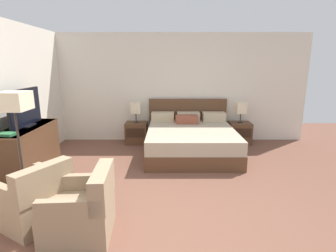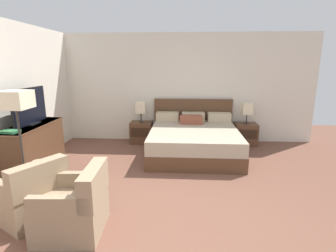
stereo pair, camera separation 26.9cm
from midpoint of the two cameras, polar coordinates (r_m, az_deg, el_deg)
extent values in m
plane|color=brown|center=(3.11, -1.15, -22.86)|extent=(11.22, 11.22, 0.00)
cube|color=silver|center=(6.30, -0.36, 8.21)|extent=(6.45, 0.06, 2.54)
cube|color=silver|center=(4.94, -33.38, 4.57)|extent=(0.06, 5.54, 2.54)
cube|color=brown|center=(5.46, 3.83, -4.74)|extent=(1.77, 1.95, 0.28)
cube|color=tan|center=(5.38, 3.87, -2.02)|extent=(1.76, 1.93, 0.26)
cube|color=brown|center=(6.33, 3.33, 1.29)|extent=(1.85, 0.05, 1.03)
cube|color=#C6B28E|center=(6.11, -2.16, 2.06)|extent=(0.52, 0.28, 0.20)
cube|color=#C6B28E|center=(6.11, 3.44, 2.05)|extent=(0.52, 0.28, 0.20)
cube|color=#C6B28E|center=(6.18, 8.99, 2.02)|extent=(0.52, 0.28, 0.20)
cube|color=brown|center=(5.85, 3.04, 1.43)|extent=(0.50, 0.22, 0.18)
cube|color=brown|center=(6.24, -7.84, -1.47)|extent=(0.50, 0.42, 0.50)
cube|color=#3C2718|center=(6.03, -8.13, -1.52)|extent=(0.42, 0.01, 0.22)
cube|color=brown|center=(6.38, 14.41, -1.47)|extent=(0.50, 0.42, 0.50)
cube|color=#3C2718|center=(6.17, 14.89, -1.51)|extent=(0.42, 0.01, 0.22)
cylinder|color=#332D28|center=(6.18, -7.92, 0.84)|extent=(0.11, 0.11, 0.02)
cylinder|color=#332D28|center=(6.16, -7.95, 1.85)|extent=(0.02, 0.02, 0.21)
cube|color=beige|center=(6.12, -8.02, 3.95)|extent=(0.22, 0.22, 0.25)
cylinder|color=#332D28|center=(6.32, 14.54, 0.80)|extent=(0.11, 0.11, 0.02)
cylinder|color=#332D28|center=(6.29, 14.60, 1.79)|extent=(0.02, 0.02, 0.21)
cube|color=beige|center=(6.25, 14.72, 3.84)|extent=(0.22, 0.22, 0.25)
cube|color=brown|center=(4.96, -29.22, -4.93)|extent=(0.47, 1.34, 0.85)
cube|color=brown|center=(4.86, -29.77, -0.31)|extent=(0.48, 1.38, 0.02)
cube|color=black|center=(4.90, -29.50, 0.08)|extent=(0.18, 0.29, 0.02)
cube|color=black|center=(4.85, -29.90, 3.52)|extent=(0.04, 0.92, 0.60)
cube|color=black|center=(4.84, -29.69, 3.53)|extent=(0.01, 0.89, 0.58)
cube|color=#2D7042|center=(4.44, -33.01, -1.47)|extent=(0.28, 0.21, 0.04)
cube|color=#9E8466|center=(3.68, -29.07, -14.87)|extent=(0.93, 0.93, 0.40)
cube|color=#9E8466|center=(3.30, -27.38, -10.56)|extent=(0.48, 0.67, 0.36)
cube|color=#9E8466|center=(3.44, -33.91, -12.08)|extent=(0.59, 0.39, 0.18)
cube|color=#9E8466|center=(3.69, -25.64, -9.38)|extent=(0.59, 0.39, 0.18)
cube|color=#9E8466|center=(3.21, -20.91, -18.22)|extent=(0.72, 0.72, 0.40)
cube|color=#9E8466|center=(2.96, -16.43, -12.29)|extent=(0.20, 0.69, 0.36)
cube|color=#9E8466|center=(2.83, -23.23, -16.22)|extent=(0.63, 0.13, 0.18)
cube|color=#9E8466|center=(3.33, -19.82, -11.33)|extent=(0.63, 0.13, 0.18)
cylinder|color=#332D28|center=(4.41, -29.83, -12.97)|extent=(0.28, 0.28, 0.02)
cylinder|color=#332D28|center=(4.19, -30.82, -5.27)|extent=(0.03, 0.03, 1.22)
cube|color=beige|center=(4.04, -32.05, 4.64)|extent=(0.36, 0.36, 0.24)
camera|label=1|loc=(0.13, -91.64, -0.39)|focal=28.00mm
camera|label=2|loc=(0.13, 88.36, 0.39)|focal=28.00mm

